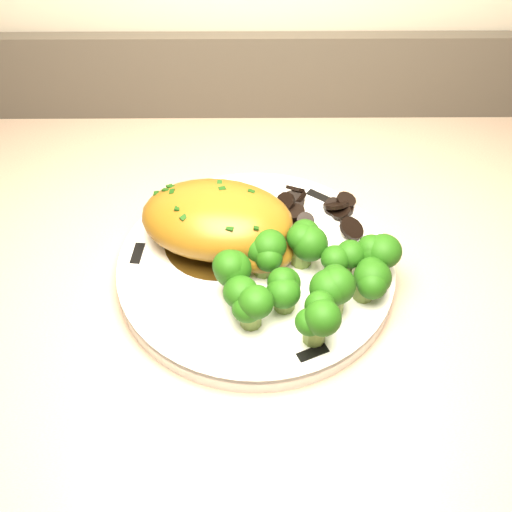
{
  "coord_description": "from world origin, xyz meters",
  "views": [
    {
      "loc": [
        -0.09,
        1.22,
        1.51
      ],
      "look_at": [
        -0.09,
        1.68,
        1.01
      ],
      "focal_mm": 45.0,
      "sensor_mm": 36.0,
      "label": 1
    }
  ],
  "objects_px": {
    "plate": "(256,269)",
    "chicken_breast": "(222,223)",
    "broccoli_florets": "(308,276)",
    "counter": "(373,476)"
  },
  "relations": [
    {
      "from": "plate",
      "to": "chicken_breast",
      "type": "bearing_deg",
      "value": 141.75
    },
    {
      "from": "plate",
      "to": "chicken_breast",
      "type": "relative_size",
      "value": 1.65
    },
    {
      "from": "chicken_breast",
      "to": "broccoli_florets",
      "type": "bearing_deg",
      "value": -31.39
    },
    {
      "from": "plate",
      "to": "chicken_breast",
      "type": "xyz_separation_m",
      "value": [
        -0.04,
        0.03,
        0.04
      ]
    },
    {
      "from": "plate",
      "to": "chicken_breast",
      "type": "distance_m",
      "value": 0.06
    },
    {
      "from": "broccoli_florets",
      "to": "plate",
      "type": "bearing_deg",
      "value": 138.28
    },
    {
      "from": "counter",
      "to": "broccoli_florets",
      "type": "distance_m",
      "value": 0.55
    },
    {
      "from": "counter",
      "to": "chicken_breast",
      "type": "relative_size",
      "value": 12.6
    },
    {
      "from": "chicken_breast",
      "to": "broccoli_florets",
      "type": "relative_size",
      "value": 1.03
    },
    {
      "from": "plate",
      "to": "chicken_breast",
      "type": "height_order",
      "value": "chicken_breast"
    }
  ]
}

